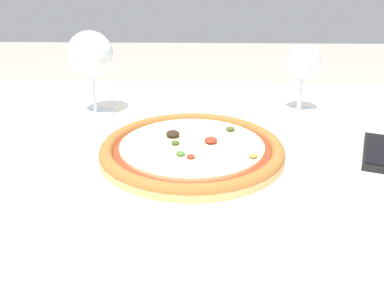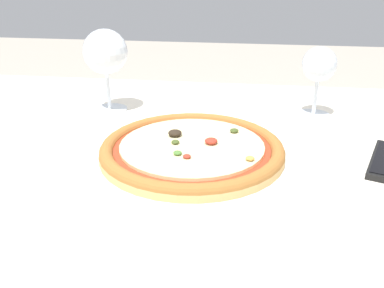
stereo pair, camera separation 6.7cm
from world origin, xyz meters
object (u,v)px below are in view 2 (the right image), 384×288
Objects in this scene: wine_glass_far_left at (319,67)px; wine_glass_far_right at (105,54)px; pizza_plate at (192,151)px; dining_table at (123,209)px.

wine_glass_far_right is at bearing -176.83° from wine_glass_far_left.
wine_glass_far_left is at bearing 3.17° from wine_glass_far_right.
wine_glass_far_left reaches higher than pizza_plate.
wine_glass_far_right is (-0.09, 0.24, 0.21)m from dining_table.
pizza_plate is at bearing -131.87° from wine_glass_far_left.
pizza_plate is (0.11, 0.02, 0.10)m from dining_table.
pizza_plate reaches higher than dining_table.
wine_glass_far_left is at bearing 38.63° from dining_table.
wine_glass_far_left is (0.33, 0.27, 0.19)m from dining_table.
dining_table is 0.15m from pizza_plate.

